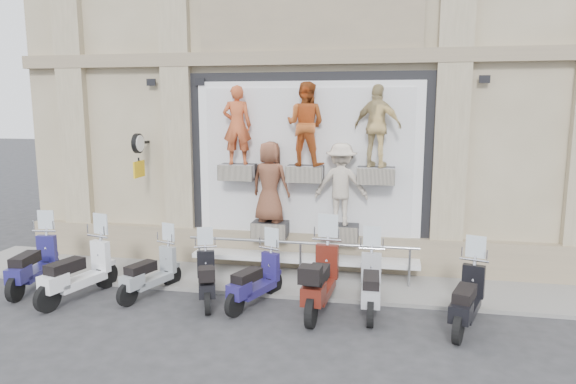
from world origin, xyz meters
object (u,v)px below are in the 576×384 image
scooter_a (32,253)px  scooter_h (468,286)px  guard_rail (300,262)px  scooter_c (150,263)px  scooter_b (77,260)px  scooter_f (321,267)px  scooter_d (206,268)px  scooter_g (371,273)px  scooter_e (255,270)px  clock_sign_bracket (139,150)px

scooter_a → scooter_h: (8.62, -0.29, -0.03)m
guard_rail → scooter_c: (-2.84, -1.33, 0.23)m
scooter_b → scooter_h: scooter_b is taller
guard_rail → scooter_f: bearing=-66.6°
guard_rail → scooter_d: 2.17m
scooter_b → scooter_f: bearing=19.1°
scooter_c → guard_rail: bearing=43.6°
scooter_g → scooter_h: 1.70m
scooter_a → scooter_g: size_ratio=1.04×
scooter_a → scooter_h: bearing=-9.9°
scooter_a → guard_rail: bearing=6.8°
scooter_c → scooter_h: 6.06m
scooter_e → scooter_f: bearing=20.2°
scooter_d → scooter_f: size_ratio=0.81×
scooter_c → scooter_g: size_ratio=0.93×
scooter_e → scooter_g: scooter_g is taller
scooter_b → scooter_c: size_ratio=1.16×
guard_rail → scooter_b: scooter_b is taller
guard_rail → scooter_f: (0.62, -1.45, 0.39)m
guard_rail → scooter_e: bearing=-114.2°
clock_sign_bracket → scooter_b: size_ratio=0.51×
guard_rail → scooter_c: scooter_c is taller
clock_sign_bracket → scooter_f: clock_sign_bracket is taller
scooter_g → guard_rail: bearing=138.2°
scooter_e → scooter_g: 2.20m
scooter_d → scooter_b: bearing=166.7°
scooter_a → scooter_b: (1.25, -0.34, 0.03)m
guard_rail → scooter_h: size_ratio=2.72×
scooter_f → scooter_g: 0.94m
guard_rail → scooter_f: size_ratio=2.40×
clock_sign_bracket → scooter_e: 4.31m
scooter_a → scooter_b: scooter_b is taller
scooter_g → scooter_f: bearing=-173.4°
clock_sign_bracket → scooter_h: 7.71m
scooter_c → scooter_h: scooter_h is taller
scooter_g → scooter_c: bearing=178.6°
scooter_b → scooter_f: 4.80m
scooter_d → scooter_g: 3.17m
scooter_e → scooter_h: size_ratio=0.94×
scooter_b → scooter_e: size_ratio=1.14×
scooter_f → scooter_h: 2.59m
clock_sign_bracket → scooter_c: clock_sign_bracket is taller
scooter_h → scooter_g: bearing=-176.0°
scooter_c → scooter_d: size_ratio=1.01×
clock_sign_bracket → scooter_e: bearing=-30.1°
scooter_e → scooter_f: 1.27m
guard_rail → scooter_a: 5.61m
scooter_b → clock_sign_bracket: bearing=98.4°
scooter_b → scooter_e: scooter_b is taller
scooter_f → guard_rail: bearing=117.7°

